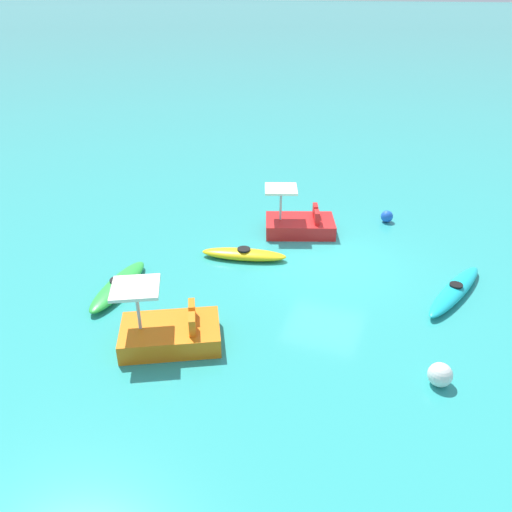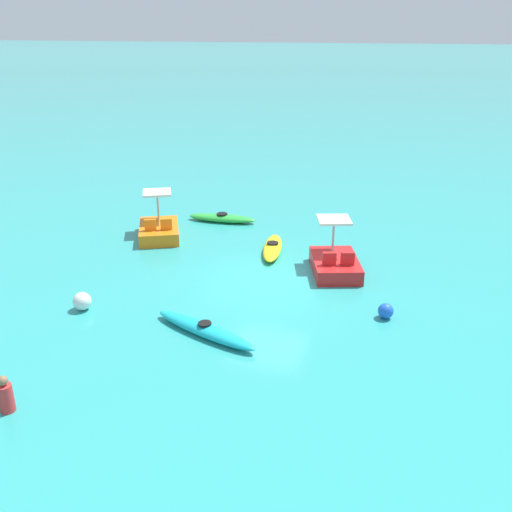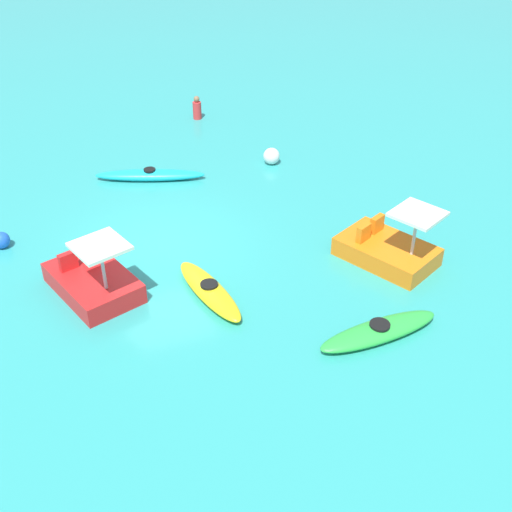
# 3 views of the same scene
# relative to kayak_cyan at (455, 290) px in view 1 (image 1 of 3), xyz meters

# --- Properties ---
(ground_plane) EXTENTS (600.00, 600.00, 0.00)m
(ground_plane) POSITION_rel_kayak_cyan_xyz_m (3.81, -0.64, -0.16)
(ground_plane) COLOR teal
(kayak_cyan) EXTENTS (1.67, 3.43, 0.37)m
(kayak_cyan) POSITION_rel_kayak_cyan_xyz_m (0.00, 0.00, 0.00)
(kayak_cyan) COLOR #19B7C6
(kayak_cyan) RESTS_ON ground_plane
(kayak_yellow) EXTENTS (2.81, 1.20, 0.37)m
(kayak_yellow) POSITION_rel_kayak_cyan_xyz_m (6.43, -0.00, 0.00)
(kayak_yellow) COLOR yellow
(kayak_yellow) RESTS_ON ground_plane
(kayak_green) EXTENTS (0.95, 2.98, 0.37)m
(kayak_green) POSITION_rel_kayak_cyan_xyz_m (9.13, 3.04, 0.00)
(kayak_green) COLOR green
(kayak_green) RESTS_ON ground_plane
(pedal_boat_orange) EXTENTS (2.82, 2.42, 1.68)m
(pedal_boat_orange) POSITION_rel_kayak_cyan_xyz_m (6.55, 4.71, 0.17)
(pedal_boat_orange) COLOR orange
(pedal_boat_orange) RESTS_ON ground_plane
(pedal_boat_red) EXTENTS (2.76, 2.21, 1.68)m
(pedal_boat_red) POSITION_rel_kayak_cyan_xyz_m (5.30, -2.54, 0.17)
(pedal_boat_red) COLOR red
(pedal_boat_red) RESTS_ON ground_plane
(buoy_blue) EXTENTS (0.45, 0.45, 0.45)m
(buoy_blue) POSITION_rel_kayak_cyan_xyz_m (2.49, -4.53, 0.06)
(buoy_blue) COLOR blue
(buoy_blue) RESTS_ON ground_plane
(buoy_white) EXTENTS (0.54, 0.54, 0.54)m
(buoy_white) POSITION_rel_kayak_cyan_xyz_m (0.26, 4.00, 0.11)
(buoy_white) COLOR white
(buoy_white) RESTS_ON ground_plane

